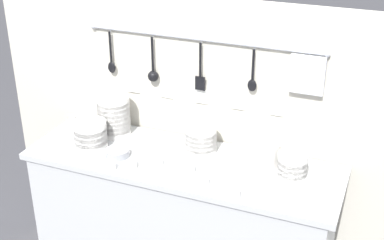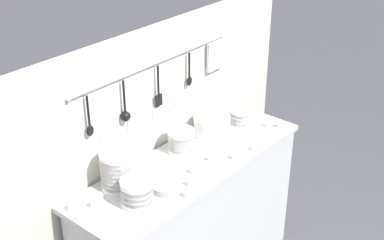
{
  "view_description": "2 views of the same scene",
  "coord_description": "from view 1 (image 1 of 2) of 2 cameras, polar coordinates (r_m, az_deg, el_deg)",
  "views": [
    {
      "loc": [
        0.88,
        -2.04,
        2.19
      ],
      "look_at": [
        0.06,
        -0.02,
        1.14
      ],
      "focal_mm": 50.0,
      "sensor_mm": 36.0,
      "label": 1
    },
    {
      "loc": [
        -1.93,
        -1.65,
        2.52
      ],
      "look_at": [
        0.05,
        0.04,
        1.14
      ],
      "focal_mm": 50.0,
      "sensor_mm": 36.0,
      "label": 2
    }
  ],
  "objects": [
    {
      "name": "cup_edge_far",
      "position": [
        2.32,
        12.35,
        -7.94
      ],
      "size": [
        0.04,
        0.04,
        0.04
      ],
      "color": "white",
      "rests_on": "counter"
    },
    {
      "name": "cup_by_caddy",
      "position": [
        2.51,
        -3.57,
        -4.49
      ],
      "size": [
        0.04,
        0.04,
        0.04
      ],
      "color": "white",
      "rests_on": "counter"
    },
    {
      "name": "bowl_stack_short_front",
      "position": [
        2.61,
        0.95,
        -2.03
      ],
      "size": [
        0.16,
        0.16,
        0.14
      ],
      "color": "white",
      "rests_on": "counter"
    },
    {
      "name": "cup_back_right",
      "position": [
        2.51,
        -8.55,
        -4.87
      ],
      "size": [
        0.04,
        0.04,
        0.04
      ],
      "color": "white",
      "rests_on": "counter"
    },
    {
      "name": "cup_front_right",
      "position": [
        2.27,
        13.05,
        -8.88
      ],
      "size": [
        0.04,
        0.04,
        0.04
      ],
      "color": "white",
      "rests_on": "counter"
    },
    {
      "name": "bowl_stack_tall_left",
      "position": [
        2.69,
        -10.77,
        -1.56
      ],
      "size": [
        0.16,
        0.16,
        0.14
      ],
      "color": "white",
      "rests_on": "counter"
    },
    {
      "name": "back_wall",
      "position": [
        2.83,
        1.17,
        -3.17
      ],
      "size": [
        2.33,
        0.09,
        1.63
      ],
      "color": "beige",
      "rests_on": "ground"
    },
    {
      "name": "plate_stack",
      "position": [
        2.54,
        6.82,
        -3.38
      ],
      "size": [
        0.22,
        0.22,
        0.11
      ],
      "color": "white",
      "rests_on": "counter"
    },
    {
      "name": "cup_edge_near",
      "position": [
        3.0,
        -12.6,
        0.12
      ],
      "size": [
        0.04,
        0.04,
        0.04
      ],
      "color": "white",
      "rests_on": "counter"
    },
    {
      "name": "cup_front_left",
      "position": [
        2.51,
        -6.29,
        -4.71
      ],
      "size": [
        0.04,
        0.04,
        0.04
      ],
      "color": "white",
      "rests_on": "counter"
    },
    {
      "name": "counter",
      "position": [
        2.82,
        -1.01,
        -12.26
      ],
      "size": [
        1.53,
        0.49,
        0.9
      ],
      "color": "#B7BABC",
      "rests_on": "ground"
    },
    {
      "name": "cup_mid_row",
      "position": [
        2.36,
        1.39,
        -6.62
      ],
      "size": [
        0.04,
        0.04,
        0.04
      ],
      "color": "white",
      "rests_on": "counter"
    },
    {
      "name": "steel_mixing_bowl",
      "position": [
        2.62,
        -7.96,
        -3.48
      ],
      "size": [
        0.12,
        0.12,
        0.03
      ],
      "color": "#93969E",
      "rests_on": "counter"
    },
    {
      "name": "cup_beside_plates",
      "position": [
        2.29,
        4.71,
        -7.83
      ],
      "size": [
        0.04,
        0.04,
        0.04
      ],
      "color": "white",
      "rests_on": "counter"
    },
    {
      "name": "bowl_stack_wide_centre",
      "position": [
        2.43,
        10.65,
        -4.88
      ],
      "size": [
        0.13,
        0.13,
        0.13
      ],
      "color": "white",
      "rests_on": "counter"
    },
    {
      "name": "bowl_stack_back_corner",
      "position": [
        2.79,
        -8.33,
        0.51
      ],
      "size": [
        0.17,
        0.17,
        0.21
      ],
      "color": "white",
      "rests_on": "counter"
    },
    {
      "name": "cup_back_left",
      "position": [
        2.46,
        -0.11,
        -5.17
      ],
      "size": [
        0.04,
        0.04,
        0.04
      ],
      "color": "white",
      "rests_on": "counter"
    },
    {
      "name": "cup_centre",
      "position": [
        2.9,
        -11.86,
        -0.71
      ],
      "size": [
        0.04,
        0.04,
        0.04
      ],
      "color": "white",
      "rests_on": "counter"
    }
  ]
}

